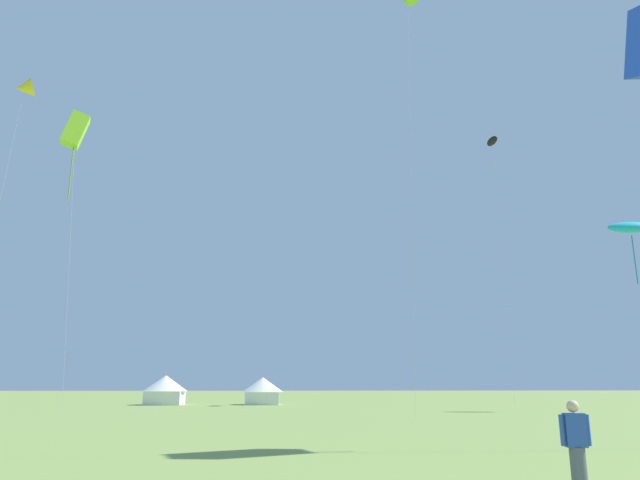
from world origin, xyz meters
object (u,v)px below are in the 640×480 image
at_px(festival_tent_right, 165,388).
at_px(festival_tent_left, 263,389).
at_px(kite_yellow_delta, 25,88).
at_px(person_spectator, 577,450).
at_px(kite_black_parafoil, 492,142).
at_px(kite_cyan_parafoil, 631,228).
at_px(kite_lime_box, 75,131).

height_order(festival_tent_right, festival_tent_left, festival_tent_right).
bearing_deg(kite_yellow_delta, person_spectator, -53.20).
xyz_separation_m(kite_black_parafoil, festival_tent_left, (-26.13, 0.27, -28.09)).
xyz_separation_m(kite_cyan_parafoil, festival_tent_right, (-41.64, 15.95, -13.47)).
bearing_deg(kite_lime_box, person_spectator, -56.30).
bearing_deg(festival_tent_right, kite_lime_box, -103.71).
bearing_deg(kite_lime_box, kite_cyan_parafoil, 3.62).
relative_size(festival_tent_right, festival_tent_left, 1.07).
height_order(kite_cyan_parafoil, festival_tent_right, kite_cyan_parafoil).
relative_size(kite_cyan_parafoil, festival_tent_right, 3.51).
xyz_separation_m(kite_cyan_parafoil, kite_black_parafoil, (-5.56, 15.68, 14.52)).
distance_m(kite_yellow_delta, kite_lime_box, 11.55).
distance_m(kite_yellow_delta, festival_tent_right, 31.78).
distance_m(person_spectator, festival_tent_left, 52.45).
bearing_deg(kite_cyan_parafoil, festival_tent_right, 159.04).
distance_m(kite_black_parafoil, festival_tent_right, 45.66).
xyz_separation_m(kite_black_parafoil, person_spectator, (-18.65, -51.64, -28.76)).
xyz_separation_m(kite_cyan_parafoil, festival_tent_left, (-31.69, 15.95, -13.57)).
bearing_deg(kite_black_parafoil, kite_cyan_parafoil, -70.48).
height_order(kite_cyan_parafoil, kite_yellow_delta, kite_yellow_delta).
xyz_separation_m(kite_lime_box, kite_black_parafoil, (40.68, 18.61, 8.14)).
bearing_deg(festival_tent_right, kite_cyan_parafoil, -20.96).
xyz_separation_m(kite_cyan_parafoil, person_spectator, (-24.21, -35.96, -14.24)).
xyz_separation_m(kite_cyan_parafoil, kite_yellow_delta, (-53.44, 3.11, 13.09)).
distance_m(kite_yellow_delta, festival_tent_left, 36.73).
distance_m(kite_cyan_parafoil, kite_black_parafoil, 22.08).
height_order(kite_lime_box, kite_black_parafoil, kite_black_parafoil).
relative_size(kite_cyan_parafoil, kite_yellow_delta, 0.54).
distance_m(kite_cyan_parafoil, festival_tent_left, 37.98).
xyz_separation_m(kite_lime_box, person_spectator, (22.03, -33.04, -20.62)).
relative_size(kite_yellow_delta, kite_black_parafoil, 0.97).
distance_m(kite_cyan_parafoil, kite_yellow_delta, 55.11).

